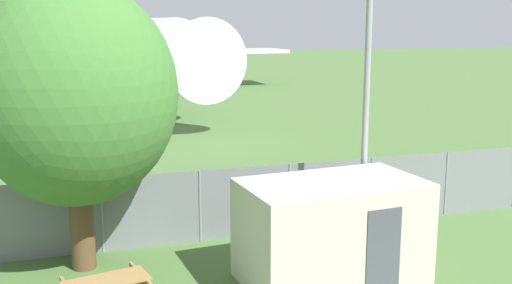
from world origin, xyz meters
TOP-DOWN VIEW (x-y plane):
  - perimeter_fence at (-0.00, 10.31)m, footprint 56.07×0.07m
  - airplane at (-0.41, 46.08)m, footprint 34.65×43.40m
  - portable_cabin at (2.31, 7.00)m, footprint 4.19×2.63m
  - tree_left_of_cabin at (-3.04, 9.39)m, footprint 4.69×4.69m
  - light_mast at (3.88, 8.54)m, footprint 0.44×0.44m

SIDE VIEW (x-z plane):
  - perimeter_fence at x=0.00m, z-range 0.00..1.95m
  - portable_cabin at x=2.31m, z-range 0.00..2.32m
  - airplane at x=-0.41m, z-range -2.52..10.17m
  - tree_left_of_cabin at x=-3.04m, z-range 0.79..7.56m
  - light_mast at x=3.88m, z-range 0.90..10.03m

